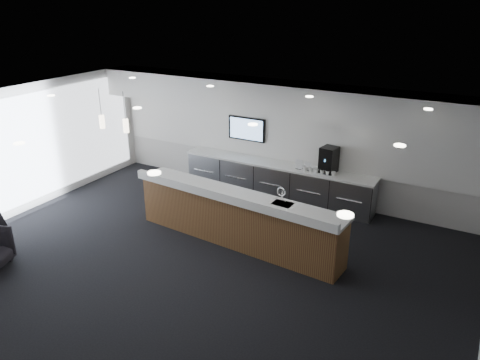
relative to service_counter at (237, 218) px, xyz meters
The scene contains 22 objects.
ground 1.29m from the service_counter, 102.67° to the right, with size 10.00×10.00×0.00m, color black.
ceiling 2.69m from the service_counter, 102.67° to the right, with size 10.00×8.00×0.02m, color black.
back_wall 3.03m from the service_counter, 95.06° to the left, with size 10.00×0.02×3.00m, color silver.
left_wall 5.45m from the service_counter, 167.86° to the right, with size 0.02×8.00×3.00m, color silver.
soffit_bulkhead 3.20m from the service_counter, 95.99° to the left, with size 10.00×0.90×0.70m, color white.
alcove_panel 3.03m from the service_counter, 95.11° to the left, with size 9.80×0.06×1.40m, color white.
window_blinds_wall 5.41m from the service_counter, 167.77° to the right, with size 0.04×7.36×2.55m, color silver.
back_credenza 2.52m from the service_counter, 95.78° to the left, with size 5.06×0.66×0.95m.
wall_tv 3.23m from the service_counter, 114.31° to the left, with size 1.05×0.08×0.62m.
pendant_left 3.15m from the service_counter, behind, with size 0.12×0.12×0.30m, color #FFEBC6.
pendant_right 3.76m from the service_counter, behind, with size 0.12×0.12×0.30m, color #FFEBC6.
ceiling_can_lights 2.66m from the service_counter, 102.67° to the right, with size 7.00×5.00×0.02m, color white, non-canonical shape.
service_counter is the anchor object (origin of this frame).
coffee_machine 2.86m from the service_counter, 67.30° to the left, with size 0.41×0.50×0.62m.
info_sign_left 2.48m from the service_counter, 80.84° to the left, with size 0.18×0.02×0.25m, color silver.
info_sign_right 2.54m from the service_counter, 75.81° to the left, with size 0.16×0.02×0.22m, color silver.
cup_0 2.73m from the service_counter, 61.89° to the left, with size 0.11×0.11×0.10m, color white.
cup_1 2.66m from the service_counter, 64.58° to the left, with size 0.11×0.11×0.10m, color white.
cup_2 2.61m from the service_counter, 67.39° to the left, with size 0.11×0.11×0.10m, color white.
cup_3 2.56m from the service_counter, 70.33° to the left, with size 0.11×0.11×0.10m, color white.
cup_4 2.51m from the service_counter, 73.38° to the left, with size 0.11×0.11×0.10m, color white.
cup_5 2.48m from the service_counter, 76.53° to the left, with size 0.11×0.11×0.10m, color white.
Camera 1 is at (4.57, -6.49, 4.93)m, focal length 35.00 mm.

